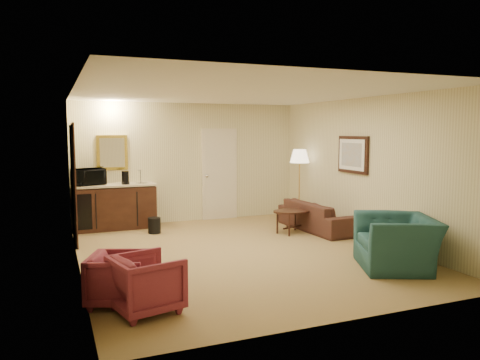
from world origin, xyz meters
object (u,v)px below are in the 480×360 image
Objects in this scene: waste_bin at (154,225)px; rose_chair_near at (146,281)px; rose_chair_far at (119,276)px; coffee_maker at (125,178)px; microwave at (88,175)px; wetbar_cabinet at (115,206)px; teal_armchair at (397,234)px; coffee_table at (292,222)px; floor_lamp at (299,186)px; sofa at (318,211)px.

rose_chair_near is at bearing -102.83° from waste_bin.
rose_chair_far reaches higher than waste_bin.
waste_bin is 1.15× the size of coffee_maker.
microwave is 0.72m from coffee_maker.
teal_armchair is (3.45, -4.37, 0.05)m from wetbar_cabinet.
wetbar_cabinet is 0.83m from microwave.
floor_lamp is at bearing 54.69° from coffee_table.
rose_chair_near is (-0.25, -4.67, -0.11)m from wetbar_cabinet.
wetbar_cabinet is at bearing 63.99° from sofa.
rose_chair_far is at bearing -144.64° from coffee_table.
coffee_maker is (0.70, -0.14, -0.07)m from microwave.
rose_chair_near is 4.06m from waste_bin.
rose_chair_far is 0.83× the size of coffee_table.
teal_armchair is 2.68m from coffee_table.
sofa is 1.22× the size of floor_lamp.
sofa is at bearing -36.76° from rose_chair_far.
rose_chair_near reaches higher than waste_bin.
floor_lamp is at bearing -5.84° from sofa.
floor_lamp reaches higher than sofa.
sofa is at bearing 6.94° from coffee_table.
coffee_table is 1.32m from floor_lamp.
rose_chair_near is at bearing -61.73° from teal_armchair.
teal_armchair reaches higher than rose_chair_far.
floor_lamp reaches higher than rose_chair_far.
microwave reaches higher than coffee_maker.
coffee_maker reaches higher than teal_armchair.
microwave reaches higher than sofa.
rose_chair_near is 4.77m from microwave.
floor_lamp is at bearing -60.26° from rose_chair_near.
teal_armchair is at bearing -51.72° from wetbar_cabinet.
wetbar_cabinet reaches higher than coffee_table.
teal_armchair is 3.65m from floor_lamp.
sofa is 4.67m from microwave.
rose_chair_near is 4.64m from coffee_maker.
floor_lamp is (0.69, 0.97, 0.58)m from coffee_table.
sofa is 2.75m from teal_armchair.
waste_bin is at bearing 3.61° from rose_chair_far.
rose_chair_far is (-3.95, 0.05, -0.18)m from teal_armchair.
sofa is 6.33× the size of waste_bin.
floor_lamp is 2.70× the size of microwave.
floor_lamp reaches higher than rose_chair_near.
waste_bin is at bearing -118.93° from teal_armchair.
floor_lamp is (0.05, 0.89, 0.42)m from sofa.
teal_armchair is (-0.35, -2.73, 0.13)m from sofa.
wetbar_cabinet reaches higher than rose_chair_far.
microwave is (-1.15, 0.75, 0.97)m from waste_bin.
sofa is at bearing -67.18° from rose_chair_near.
rose_chair_far is 4.49m from coffee_table.
rose_chair_far is at bearing -111.70° from coffee_maker.
wetbar_cabinet is 4.14m from sofa.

